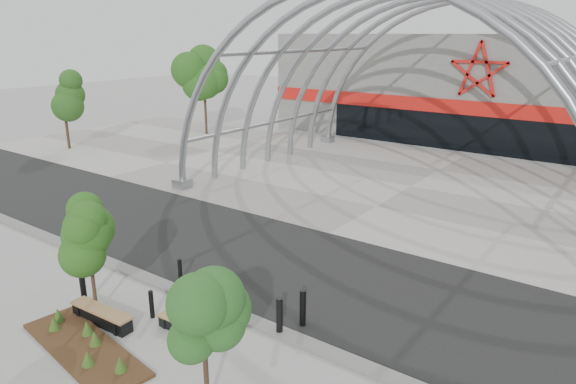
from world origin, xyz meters
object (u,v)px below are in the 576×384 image
object	(u,v)px
bench_1	(184,327)
bollard_2	(180,271)
street_tree_0	(87,236)
street_tree_1	(203,314)
bench_0	(102,316)

from	to	relation	value
bench_1	bollard_2	distance (m)	3.11
street_tree_0	street_tree_1	world-z (taller)	street_tree_0
street_tree_0	bench_1	world-z (taller)	street_tree_0
bench_1	street_tree_1	bearing A→B (deg)	-33.94
street_tree_0	bench_0	world-z (taller)	street_tree_0
bench_1	street_tree_0	bearing A→B (deg)	-164.91
street_tree_0	bench_0	distance (m)	2.38
bench_0	bollard_2	size ratio (longest dim) A/B	2.61
street_tree_1	bollard_2	size ratio (longest dim) A/B	3.93
street_tree_0	bollard_2	xyz separation A→B (m)	(0.60, 2.83, -2.07)
street_tree_1	bollard_2	xyz separation A→B (m)	(-5.06, 3.87, -2.00)
bench_0	bollard_2	distance (m)	3.10
street_tree_0	street_tree_1	size ratio (longest dim) A/B	1.03
bench_0	bench_1	bearing A→B (deg)	24.86
bench_0	bench_1	world-z (taller)	bench_0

